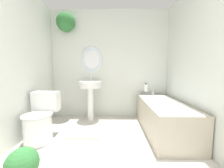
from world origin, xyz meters
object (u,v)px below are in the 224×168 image
Objects in this scene: pedestal_sink at (90,90)px; bathtub at (163,116)px; shampoo_bottle at (146,88)px; toilet at (40,120)px; potted_plant at (23,168)px.

bathtub is at bearing -21.58° from pedestal_sink.
shampoo_bottle is (-0.15, 0.68, 0.41)m from bathtub.
toilet is 0.94m from potted_plant.
toilet is 1.11m from pedestal_sink.
potted_plant is (-1.67, -1.19, -0.07)m from bathtub.
bathtub is (1.36, -0.54, -0.38)m from pedestal_sink.
shampoo_bottle is at bearing 6.73° from pedestal_sink.
potted_plant is (0.31, -0.89, -0.10)m from toilet.
bathtub is at bearing 35.57° from potted_plant.
potted_plant is (-0.31, -1.73, -0.45)m from pedestal_sink.
pedestal_sink reaches higher than bathtub.
toilet is at bearing -171.17° from bathtub.
shampoo_bottle reaches higher than potted_plant.
bathtub is at bearing -77.32° from shampoo_bottle.
shampoo_bottle is (1.20, 0.14, 0.03)m from pedestal_sink.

